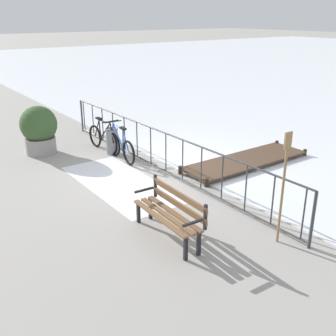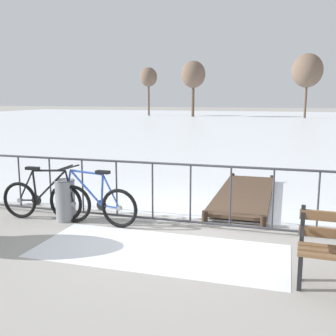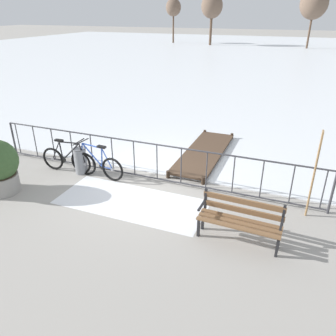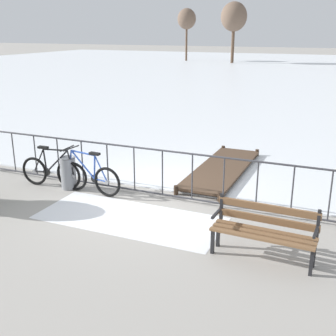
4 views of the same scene
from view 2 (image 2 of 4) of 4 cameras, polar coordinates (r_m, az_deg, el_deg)
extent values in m
plane|color=#9E9991|center=(6.90, 0.45, -8.03)|extent=(160.00, 160.00, 0.00)
cube|color=white|center=(34.82, 13.68, 6.25)|extent=(80.00, 56.00, 0.03)
cube|color=white|center=(5.77, -1.20, -11.69)|extent=(3.55, 1.51, 0.01)
cylinder|color=#38383D|center=(6.65, 0.47, 0.59)|extent=(9.00, 0.04, 0.04)
cylinder|color=#38383D|center=(6.88, 0.45, -7.40)|extent=(9.00, 0.04, 0.04)
cylinder|color=#38383D|center=(8.09, -20.35, -1.84)|extent=(0.03, 0.03, 0.97)
cylinder|color=#38383D|center=(7.71, -16.39, -2.17)|extent=(0.03, 0.03, 0.97)
cylinder|color=#38383D|center=(7.38, -12.05, -2.53)|extent=(0.03, 0.03, 0.97)
cylinder|color=#38383D|center=(7.09, -7.31, -2.90)|extent=(0.03, 0.03, 0.97)
cylinder|color=#38383D|center=(6.85, -2.21, -3.28)|extent=(0.03, 0.03, 0.97)
cylinder|color=#38383D|center=(6.67, 3.21, -3.65)|extent=(0.03, 0.03, 0.97)
cylinder|color=#38383D|center=(6.55, 8.88, -4.01)|extent=(0.03, 0.03, 0.97)
cylinder|color=#38383D|center=(6.50, 14.71, -4.33)|extent=(0.03, 0.03, 0.97)
cylinder|color=#38383D|center=(6.52, 20.57, -4.62)|extent=(0.03, 0.03, 0.97)
torus|color=black|center=(7.65, -20.33, -4.31)|extent=(0.66, 0.09, 0.66)
cylinder|color=gray|center=(7.65, -20.33, -4.31)|extent=(0.08, 0.06, 0.08)
torus|color=black|center=(7.12, -13.30, -4.99)|extent=(0.66, 0.09, 0.66)
cylinder|color=gray|center=(7.12, -13.30, -4.99)|extent=(0.08, 0.06, 0.08)
cylinder|color=black|center=(7.41, -18.45, -2.37)|extent=(0.08, 0.04, 0.53)
cylinder|color=black|center=(7.25, -16.35, -2.42)|extent=(0.61, 0.06, 0.59)
cylinder|color=black|center=(7.21, -16.60, -0.35)|extent=(0.63, 0.06, 0.07)
cylinder|color=black|center=(7.55, -19.28, -4.34)|extent=(0.34, 0.04, 0.05)
cylinder|color=black|center=(7.51, -19.53, -2.36)|extent=(0.32, 0.04, 0.56)
cylinder|color=black|center=(7.08, -13.85, -2.68)|extent=(0.16, 0.04, 0.59)
cube|color=black|center=(7.37, -18.72, -0.04)|extent=(0.24, 0.11, 0.05)
cylinder|color=black|center=(7.04, -14.42, 0.06)|extent=(0.05, 0.52, 0.03)
cylinder|color=black|center=(7.46, -18.20, -4.37)|extent=(0.18, 0.03, 0.18)
torus|color=black|center=(6.71, -6.94, -5.71)|extent=(0.66, 0.11, 0.66)
cylinder|color=gray|center=(6.71, -6.94, -5.71)|extent=(0.08, 0.07, 0.08)
torus|color=black|center=(7.24, -14.34, -4.77)|extent=(0.66, 0.11, 0.66)
cylinder|color=gray|center=(7.24, -14.34, -4.77)|extent=(0.08, 0.07, 0.08)
cylinder|color=#2D51B2|center=(6.79, -9.35, -3.10)|extent=(0.08, 0.04, 0.53)
cylinder|color=#2D51B2|center=(6.94, -11.60, -2.75)|extent=(0.61, 0.08, 0.59)
cylinder|color=#2D51B2|center=(6.88, -11.53, -0.61)|extent=(0.63, 0.08, 0.07)
cylinder|color=#2D51B2|center=(6.78, -8.20, -5.47)|extent=(0.34, 0.05, 0.05)
cylinder|color=#2D51B2|center=(6.71, -8.10, -3.31)|extent=(0.32, 0.05, 0.56)
cylinder|color=#2D51B2|center=(7.14, -14.02, -2.57)|extent=(0.16, 0.04, 0.59)
cube|color=black|center=(6.71, -9.27, -0.58)|extent=(0.25, 0.12, 0.05)
cylinder|color=black|center=(7.04, -13.72, 0.09)|extent=(0.07, 0.52, 0.03)
cylinder|color=black|center=(6.86, -9.44, -5.24)|extent=(0.18, 0.03, 0.18)
cube|color=black|center=(4.85, 18.25, -13.84)|extent=(0.05, 0.06, 0.44)
cube|color=black|center=(5.09, 18.30, -12.67)|extent=(0.05, 0.06, 0.44)
cube|color=black|center=(5.05, 18.60, -7.49)|extent=(0.05, 0.05, 0.45)
cube|color=black|center=(4.82, 18.55, -8.64)|extent=(0.06, 0.40, 0.04)
cylinder|color=gray|center=(7.25, -14.39, -4.51)|extent=(0.34, 0.34, 0.72)
torus|color=#494A4E|center=(7.17, -14.52, -1.73)|extent=(0.35, 0.35, 0.02)
cube|color=#4C3828|center=(8.69, 10.84, -3.60)|extent=(1.10, 3.62, 0.06)
cylinder|color=#35271C|center=(7.04, 5.25, -6.88)|extent=(0.10, 0.10, 0.20)
cylinder|color=#35271C|center=(6.92, 13.38, -7.40)|extent=(0.10, 0.10, 0.20)
cylinder|color=#35271C|center=(10.51, 9.18, -1.30)|extent=(0.10, 0.10, 0.20)
cylinder|color=#35271C|center=(10.43, 14.58, -1.58)|extent=(0.10, 0.10, 0.20)
cylinder|color=brown|center=(47.41, -2.76, 9.76)|extent=(0.22, 0.22, 3.85)
ellipsoid|color=brown|center=(47.47, -2.79, 12.81)|extent=(2.00, 2.00, 2.20)
cylinder|color=brown|center=(43.71, 18.99, 9.23)|extent=(0.23, 0.23, 3.88)
ellipsoid|color=brown|center=(43.79, 19.21, 12.97)|extent=(3.07, 3.07, 3.38)
cylinder|color=brown|center=(44.73, 3.58, 9.70)|extent=(0.32, 0.32, 3.80)
ellipsoid|color=brown|center=(44.80, 3.61, 13.15)|extent=(2.65, 2.65, 2.91)
camera|label=1|loc=(6.32, 100.45, 12.80)|focal=43.06mm
camera|label=3|loc=(2.71, 139.80, 39.73)|focal=35.31mm
camera|label=4|loc=(2.83, 146.18, 19.24)|focal=46.10mm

